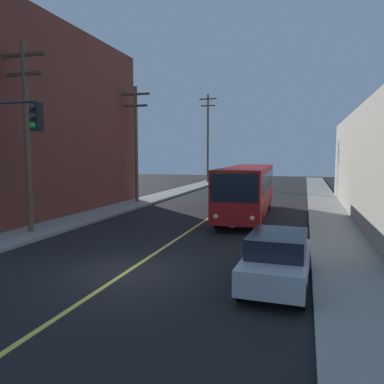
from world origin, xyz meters
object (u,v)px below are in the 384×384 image
object	(u,v)px
city_bus	(248,188)
utility_pole_mid	(136,139)
utility_pole_far	(208,135)
parked_car_silver	(277,258)
utility_pole_near	(27,129)

from	to	relation	value
city_bus	utility_pole_mid	bearing A→B (deg)	158.49
utility_pole_far	parked_car_silver	bearing A→B (deg)	-72.66
utility_pole_far	utility_pole_mid	bearing A→B (deg)	-90.25
parked_car_silver	utility_pole_far	bearing A→B (deg)	107.34
parked_car_silver	utility_pole_far	distance (m)	41.42
city_bus	utility_pole_near	distance (m)	13.30
city_bus	parked_car_silver	world-z (taller)	city_bus
city_bus	utility_pole_far	bearing A→B (deg)	109.61
city_bus	utility_pole_far	distance (m)	28.58
utility_pole_far	utility_pole_near	bearing A→B (deg)	-90.18
utility_pole_mid	utility_pole_far	size ratio (longest dim) A/B	0.77
city_bus	utility_pole_mid	size ratio (longest dim) A/B	1.33
city_bus	parked_car_silver	bearing A→B (deg)	-77.62
parked_car_silver	utility_pole_near	world-z (taller)	utility_pole_near
utility_pole_near	city_bus	bearing A→B (deg)	41.93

